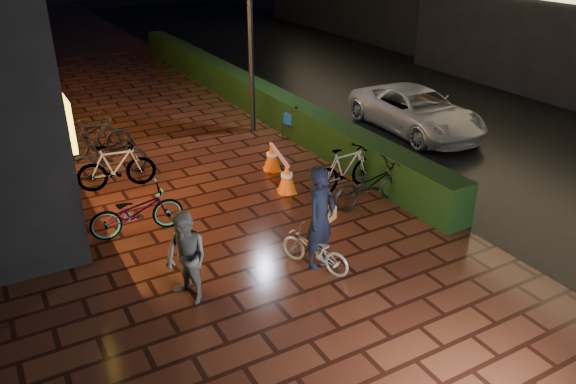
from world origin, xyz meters
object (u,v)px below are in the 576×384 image
cyclist (318,233)px  traffic_barrier (279,167)px  bystander_person (186,258)px  van (416,111)px  cart_assembly (293,119)px

cyclist → traffic_barrier: cyclist is taller
bystander_person → traffic_barrier: bearing=114.9°
van → bystander_person: bearing=-151.2°
bystander_person → cart_assembly: (5.41, 5.93, -0.25)m
bystander_person → cyclist: (2.34, -0.28, -0.05)m
bystander_person → cart_assembly: 8.04m
van → cart_assembly: van is taller
bystander_person → traffic_barrier: (3.61, 3.47, -0.45)m
traffic_barrier → cart_assembly: cart_assembly is taller
cyclist → traffic_barrier: (1.26, 3.75, -0.40)m
bystander_person → van: (8.89, 4.60, -0.17)m
bystander_person → cart_assembly: size_ratio=1.50×
bystander_person → van: size_ratio=0.35×
traffic_barrier → cart_assembly: size_ratio=1.64×
bystander_person → van: 10.01m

